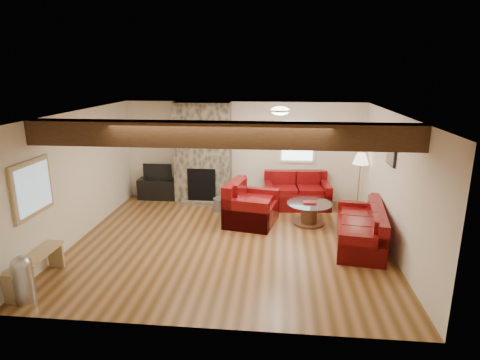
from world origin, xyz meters
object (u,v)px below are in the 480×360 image
object	(u,v)px
sofa_three	(360,226)
television	(158,171)
armchair_red	(251,203)
floor_lamp	(361,162)
tv_cabinet	(159,189)
coffee_table	(309,214)
loveseat	(297,190)

from	to	relation	value
sofa_three	television	size ratio (longest dim) A/B	2.68
armchair_red	floor_lamp	world-z (taller)	floor_lamp
tv_cabinet	floor_lamp	bearing A→B (deg)	-5.68
floor_lamp	coffee_table	bearing A→B (deg)	-141.80
television	loveseat	bearing A→B (deg)	-4.85
coffee_table	floor_lamp	xyz separation A→B (m)	(1.19, 0.94, 0.97)
tv_cabinet	armchair_red	bearing A→B (deg)	-30.78
armchair_red	loveseat	bearing A→B (deg)	-28.86
coffee_table	television	xyz separation A→B (m)	(-3.77, 1.43, 0.50)
sofa_three	armchair_red	size ratio (longest dim) A/B	1.73
television	floor_lamp	distance (m)	5.01
sofa_three	tv_cabinet	size ratio (longest dim) A/B	1.86
sofa_three	loveseat	size ratio (longest dim) A/B	1.26
loveseat	sofa_three	bearing A→B (deg)	-66.82
armchair_red	floor_lamp	size ratio (longest dim) A/B	0.81
loveseat	floor_lamp	distance (m)	1.64
loveseat	tv_cabinet	bearing A→B (deg)	170.09
sofa_three	floor_lamp	bearing A→B (deg)	178.63
sofa_three	loveseat	xyz separation A→B (m)	(-1.13, 2.10, 0.04)
sofa_three	television	xyz separation A→B (m)	(-4.66, 2.40, 0.36)
coffee_table	floor_lamp	world-z (taller)	floor_lamp
tv_cabinet	television	bearing A→B (deg)	0.00
armchair_red	television	distance (m)	2.94
coffee_table	floor_lamp	distance (m)	1.80
tv_cabinet	television	size ratio (longest dim) A/B	1.44
television	floor_lamp	world-z (taller)	floor_lamp
armchair_red	television	xyz separation A→B (m)	(-2.52, 1.50, 0.28)
loveseat	armchair_red	size ratio (longest dim) A/B	1.38
armchair_red	coffee_table	world-z (taller)	armchair_red
loveseat	coffee_table	world-z (taller)	loveseat
loveseat	coffee_table	distance (m)	1.17
loveseat	tv_cabinet	size ratio (longest dim) A/B	1.48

